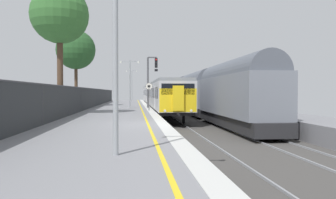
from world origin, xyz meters
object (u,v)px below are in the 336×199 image
(platform_lamp_far, at_px, (132,83))
(speed_limit_sign, at_px, (149,93))
(signal_gantry, at_px, (150,76))
(freight_train_adjacent_track, at_px, (187,92))
(platform_lamp_near, at_px, (115,21))
(background_tree_left, at_px, (61,17))
(platform_lamp_mid, at_px, (130,79))
(background_tree_centre, at_px, (76,51))
(commuter_train_at_platform, at_px, (158,95))

(platform_lamp_far, bearing_deg, speed_limit_sign, -86.77)
(signal_gantry, bearing_deg, platform_lamp_far, 94.64)
(speed_limit_sign, bearing_deg, freight_train_adjacent_track, 69.33)
(platform_lamp_near, height_order, background_tree_left, background_tree_left)
(platform_lamp_mid, distance_m, platform_lamp_far, 25.80)
(platform_lamp_far, bearing_deg, background_tree_centre, -106.42)
(freight_train_adjacent_track, height_order, speed_limit_sign, freight_train_adjacent_track)
(freight_train_adjacent_track, height_order, platform_lamp_mid, platform_lamp_mid)
(background_tree_left, bearing_deg, platform_lamp_far, 82.49)
(platform_lamp_far, bearing_deg, platform_lamp_near, -90.00)
(freight_train_adjacent_track, bearing_deg, signal_gantry, -117.28)
(background_tree_centre, bearing_deg, platform_lamp_mid, -37.77)
(freight_train_adjacent_track, relative_size, platform_lamp_mid, 11.83)
(commuter_train_at_platform, distance_m, background_tree_centre, 11.90)
(signal_gantry, relative_size, speed_limit_sign, 2.16)
(platform_lamp_mid, bearing_deg, commuter_train_at_platform, 69.09)
(freight_train_adjacent_track, distance_m, background_tree_left, 24.41)
(freight_train_adjacent_track, xyz_separation_m, platform_lamp_near, (-7.59, -36.30, 1.73))
(background_tree_left, xyz_separation_m, background_tree_centre, (-1.48, 14.71, -0.67))
(platform_lamp_near, relative_size, platform_lamp_mid, 1.19)
(background_tree_left, bearing_deg, commuter_train_at_platform, 66.74)
(freight_train_adjacent_track, bearing_deg, platform_lamp_near, -101.81)
(platform_lamp_near, xyz_separation_m, platform_lamp_far, (0.00, 51.60, -0.09))
(speed_limit_sign, bearing_deg, platform_lamp_far, 93.23)
(platform_lamp_near, relative_size, background_tree_centre, 0.66)
(platform_lamp_near, bearing_deg, background_tree_left, 106.50)
(background_tree_centre, bearing_deg, signal_gantry, -30.76)
(platform_lamp_far, xyz_separation_m, background_tree_centre, (-6.19, -21.00, 2.99))
(speed_limit_sign, relative_size, background_tree_centre, 0.28)
(freight_train_adjacent_track, distance_m, background_tree_centre, 15.61)
(platform_lamp_near, height_order, platform_lamp_mid, platform_lamp_near)
(signal_gantry, xyz_separation_m, background_tree_centre, (-8.29, 4.94, 3.02))
(signal_gantry, height_order, platform_lamp_far, platform_lamp_far)
(signal_gantry, xyz_separation_m, platform_lamp_near, (-2.10, -25.66, 0.13))
(platform_lamp_far, relative_size, background_tree_left, 0.61)
(signal_gantry, distance_m, background_tree_centre, 10.11)
(platform_lamp_near, xyz_separation_m, background_tree_centre, (-6.19, 30.60, 2.89))
(signal_gantry, xyz_separation_m, background_tree_left, (-6.81, -9.77, 3.70))
(speed_limit_sign, bearing_deg, background_tree_centre, 128.96)
(commuter_train_at_platform, height_order, background_tree_left, background_tree_left)
(platform_lamp_near, bearing_deg, speed_limit_sign, 85.22)
(platform_lamp_mid, bearing_deg, speed_limit_sign, -70.86)
(commuter_train_at_platform, bearing_deg, signal_gantry, -98.84)
(freight_train_adjacent_track, xyz_separation_m, speed_limit_sign, (-5.85, -15.51, -0.10))
(background_tree_centre, bearing_deg, commuter_train_at_platform, 25.13)
(freight_train_adjacent_track, xyz_separation_m, signal_gantry, (-5.49, -10.64, 1.60))
(background_tree_left, distance_m, background_tree_centre, 14.80)
(signal_gantry, bearing_deg, platform_lamp_near, -94.69)
(speed_limit_sign, height_order, platform_lamp_mid, platform_lamp_mid)
(freight_train_adjacent_track, bearing_deg, platform_lamp_far, 116.38)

